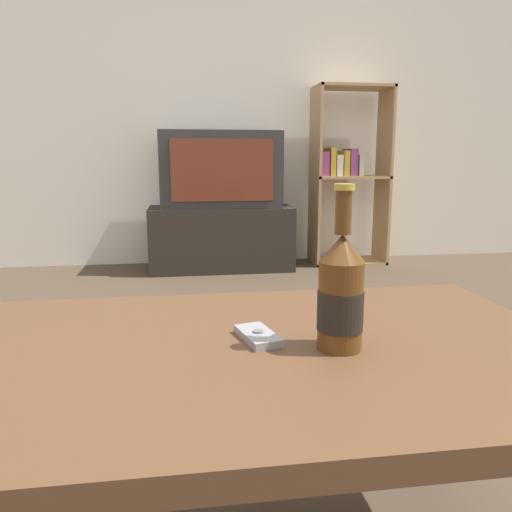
% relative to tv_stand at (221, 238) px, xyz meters
% --- Properties ---
extents(back_wall, '(8.00, 0.05, 2.60)m').
position_rel_tv_stand_xyz_m(back_wall, '(-0.18, 0.29, 1.08)').
color(back_wall, silver).
rests_on(back_wall, ground_plane).
extents(coffee_table, '(1.15, 0.67, 0.47)m').
position_rel_tv_stand_xyz_m(coffee_table, '(-0.18, -2.74, 0.18)').
color(coffee_table, brown).
rests_on(coffee_table, ground_plane).
extents(tv_stand, '(1.00, 0.43, 0.45)m').
position_rel_tv_stand_xyz_m(tv_stand, '(0.00, 0.00, 0.00)').
color(tv_stand, '#28231E').
rests_on(tv_stand, ground_plane).
extents(television, '(0.83, 0.40, 0.52)m').
position_rel_tv_stand_xyz_m(television, '(-0.00, -0.00, 0.48)').
color(television, '#2D2D2D').
rests_on(television, tv_stand).
extents(bookshelf, '(0.55, 0.30, 1.29)m').
position_rel_tv_stand_xyz_m(bookshelf, '(0.94, 0.07, 0.45)').
color(bookshelf, tan).
rests_on(bookshelf, ground_plane).
extents(beer_bottle, '(0.08, 0.08, 0.27)m').
position_rel_tv_stand_xyz_m(beer_bottle, '(-0.02, -2.77, 0.34)').
color(beer_bottle, '#563314').
rests_on(beer_bottle, coffee_table).
extents(cell_phone, '(0.08, 0.11, 0.02)m').
position_rel_tv_stand_xyz_m(cell_phone, '(-0.14, -2.71, 0.26)').
color(cell_phone, gray).
rests_on(cell_phone, coffee_table).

